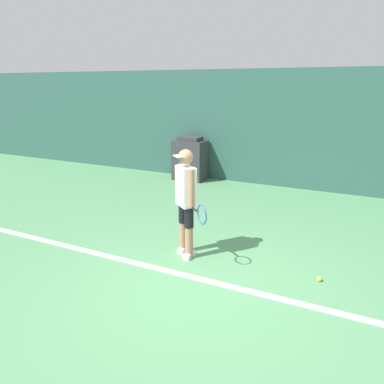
# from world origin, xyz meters

# --- Properties ---
(ground_plane) EXTENTS (24.00, 24.00, 0.00)m
(ground_plane) POSITION_xyz_m (0.00, 0.00, 0.00)
(ground_plane) COLOR #518C5B
(back_wall) EXTENTS (24.00, 0.10, 2.88)m
(back_wall) POSITION_xyz_m (0.00, 5.50, 1.44)
(back_wall) COLOR #2D564C
(back_wall) RESTS_ON ground_plane
(court_baseline) EXTENTS (21.60, 0.10, 0.01)m
(court_baseline) POSITION_xyz_m (0.00, 0.27, 0.01)
(court_baseline) COLOR white
(court_baseline) RESTS_ON ground_plane
(tennis_player) EXTENTS (0.73, 0.63, 1.62)m
(tennis_player) POSITION_xyz_m (-0.59, 0.86, 0.90)
(tennis_player) COLOR #A37556
(tennis_player) RESTS_ON ground_plane
(tennis_ball) EXTENTS (0.07, 0.07, 0.07)m
(tennis_ball) POSITION_xyz_m (1.35, 0.93, 0.03)
(tennis_ball) COLOR #D1E533
(tennis_ball) RESTS_ON ground_plane
(covered_chair) EXTENTS (0.85, 0.60, 1.16)m
(covered_chair) POSITION_xyz_m (-2.67, 5.11, 0.56)
(covered_chair) COLOR #333338
(covered_chair) RESTS_ON ground_plane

